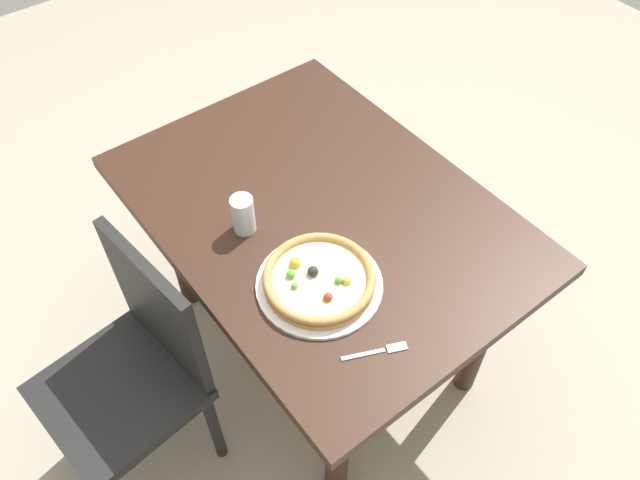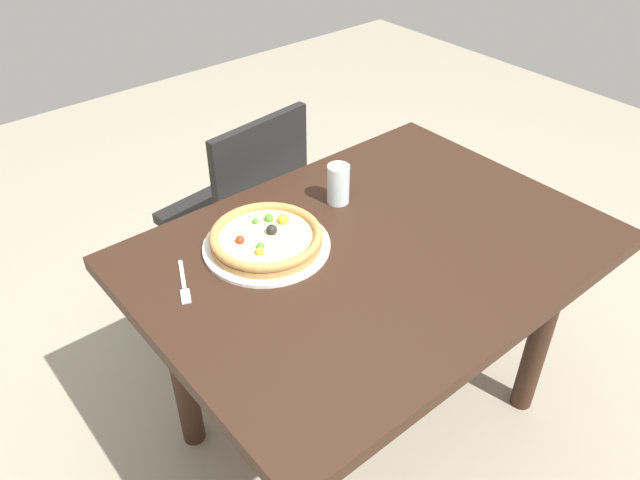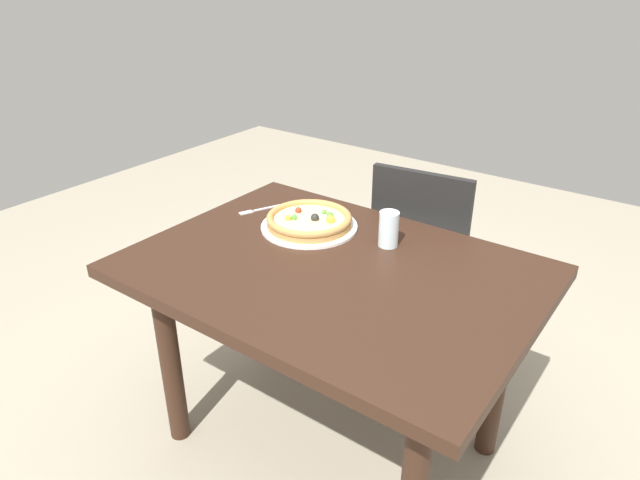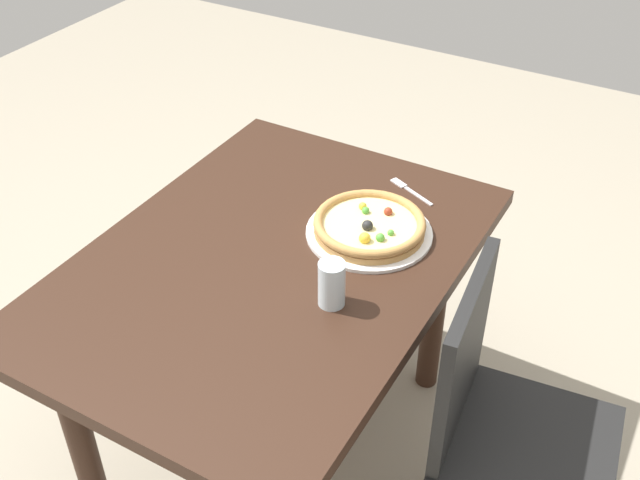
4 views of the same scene
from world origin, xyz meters
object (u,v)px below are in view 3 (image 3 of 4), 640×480
object	(u,v)px
plate	(309,226)
dining_table	(332,295)
pizza	(309,220)
drinking_glass	(389,229)
chair_near	(426,255)
fork	(257,210)

from	to	relation	value
plate	dining_table	bearing A→B (deg)	141.65
plate	pizza	world-z (taller)	pizza
plate	drinking_glass	bearing A→B (deg)	-171.03
chair_near	pizza	distance (m)	0.60
chair_near	plate	size ratio (longest dim) A/B	2.61
fork	chair_near	bearing A→B (deg)	159.74
plate	fork	xyz separation A→B (m)	(0.24, -0.00, -0.00)
pizza	drinking_glass	xyz separation A→B (m)	(-0.29, -0.04, 0.03)
pizza	chair_near	bearing A→B (deg)	-115.16
chair_near	drinking_glass	distance (m)	0.53
chair_near	plate	bearing A→B (deg)	-121.73
pizza	fork	size ratio (longest dim) A/B	1.87
fork	drinking_glass	distance (m)	0.53
fork	plate	bearing A→B (deg)	113.67
chair_near	fork	world-z (taller)	chair_near
dining_table	chair_near	bearing A→B (deg)	-90.67
plate	drinking_glass	world-z (taller)	drinking_glass
drinking_glass	dining_table	bearing A→B (deg)	72.77
pizza	drinking_glass	world-z (taller)	drinking_glass
pizza	fork	distance (m)	0.25
chair_near	drinking_glass	bearing A→B (deg)	-88.70
plate	fork	size ratio (longest dim) A/B	2.12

